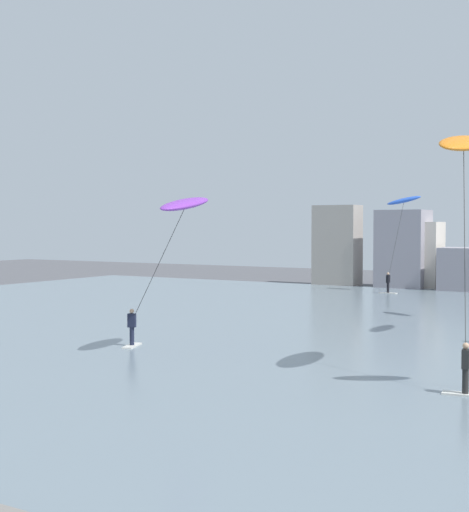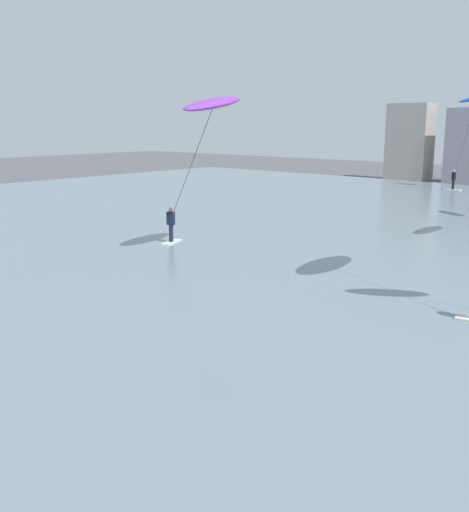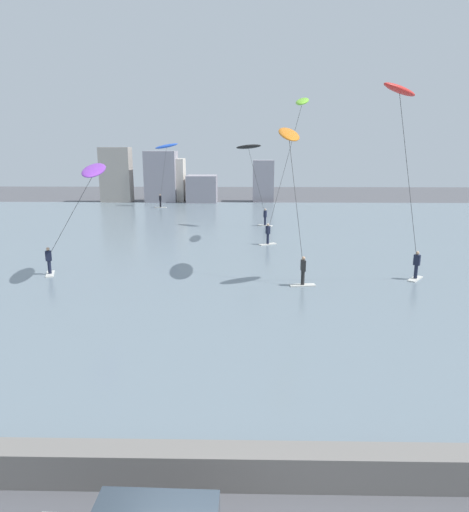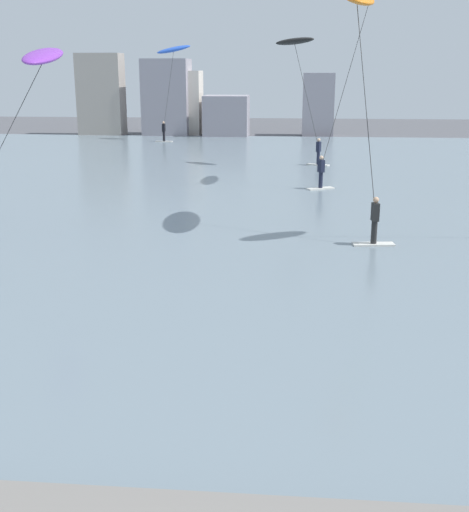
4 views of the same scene
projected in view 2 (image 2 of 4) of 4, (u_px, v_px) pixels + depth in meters
kitesurfer_purple at (209, 115)px, 24.02m from camera, size 4.41×3.58×6.64m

